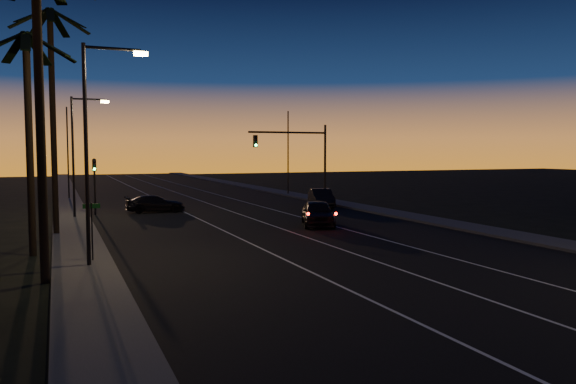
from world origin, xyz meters
name	(u,v)px	position (x,y,z in m)	size (l,w,h in m)	color
road	(261,225)	(0.00, 30.00, 0.01)	(20.00, 170.00, 0.01)	black
sidewalk_left	(76,233)	(-11.20, 30.00, 0.08)	(2.40, 170.00, 0.16)	#3C3D3A
sidewalk_right	(408,216)	(11.20, 30.00, 0.08)	(2.40, 170.00, 0.16)	#3C3D3A
lane_stripe_left	(216,227)	(-3.00, 30.00, 0.02)	(0.12, 160.00, 0.01)	silver
lane_stripe_mid	(269,224)	(0.50, 30.00, 0.02)	(0.12, 160.00, 0.01)	silver
lane_stripe_right	(317,222)	(4.00, 30.00, 0.02)	(0.12, 160.00, 0.01)	silver
palm_near	(39,85)	(-12.60, 18.00, 7.07)	(4.25, 4.16, 11.53)	black
palm_mid	(29,117)	(-13.20, 24.00, 6.25)	(4.25, 4.16, 10.03)	black
palm_far	(52,99)	(-12.20, 30.00, 7.61)	(4.25, 4.16, 12.53)	black
streetlight_left_near	(94,137)	(-10.70, 20.00, 5.32)	(2.55, 0.26, 9.00)	black
streetlight_left_far	(78,146)	(-10.69, 38.00, 5.06)	(2.55, 0.26, 8.50)	black
street_sign	(92,225)	(-10.80, 21.00, 1.66)	(0.70, 0.06, 2.60)	black
signal_mast	(300,151)	(7.14, 39.99, 4.78)	(7.10, 0.41, 7.00)	black
signal_post	(94,176)	(-9.50, 39.98, 2.89)	(0.28, 0.37, 4.20)	black
far_pole_left	(68,153)	(-11.00, 55.00, 4.50)	(0.14, 0.14, 9.00)	black
far_pole_right	(288,153)	(11.00, 52.00, 4.50)	(0.14, 0.14, 9.00)	black
lead_car	(318,213)	(3.18, 28.22, 0.82)	(3.58, 5.60, 1.62)	black
right_car	(321,198)	(8.45, 38.57, 0.79)	(2.89, 4.97, 1.55)	black
cross_car	(155,204)	(-5.07, 40.16, 0.67)	(4.59, 1.98, 1.32)	black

